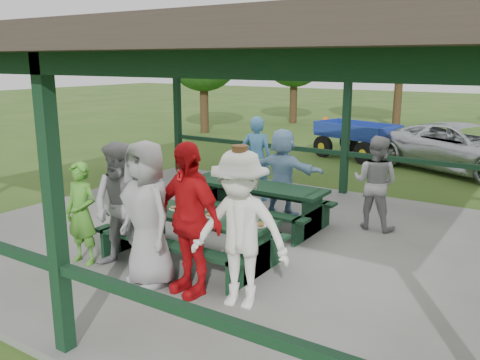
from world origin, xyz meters
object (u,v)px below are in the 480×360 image
Objects in this scene: farm_trailer at (357,139)px; contestant_grey_mid at (147,214)px; picnic_table_far at (255,199)px; contestant_white_fedora at (240,230)px; spectator_blue at (257,158)px; contestant_green at (81,213)px; contestant_red at (189,219)px; spectator_lblue at (283,172)px; spectator_grey at (375,183)px; pickup_truck at (464,148)px; contestant_grey_left at (122,207)px; picnic_table_near at (190,230)px.

contestant_grey_mid is at bearing -67.49° from farm_trailer.
contestant_white_fedora reaches higher than picnic_table_far.
spectator_blue is at bearing 118.22° from contestant_grey_mid.
contestant_green is 0.84× the size of spectator_blue.
spectator_lblue is at bearing 112.64° from contestant_red.
spectator_blue reaches higher than picnic_table_far.
spectator_grey is 6.33m from pickup_truck.
farm_trailer is (-0.11, 6.26, -0.41)m from spectator_blue.
contestant_grey_left is at bearing -170.68° from contestant_red.
contestant_green is 0.91× the size of spectator_grey.
pickup_truck is (3.44, 10.21, -0.19)m from contestant_green.
spectator_blue is at bearing -8.63° from spectator_grey.
contestant_red reaches higher than spectator_grey.
contestant_grey_mid reaches higher than picnic_table_far.
spectator_blue is (-2.33, 4.23, -0.07)m from contestant_white_fedora.
contestant_grey_mid is at bearing 91.50° from spectator_lblue.
spectator_blue is 6.62m from pickup_truck.
contestant_white_fedora is (2.66, 0.14, 0.21)m from contestant_green.
picnic_table_near is 2.00m from picnic_table_far.
contestant_red is at bearing -1.28° from contestant_green.
picnic_table_far is at bearing -66.28° from farm_trailer.
contestant_red is at bearing 25.36° from contestant_grey_mid.
spectator_grey is at bearing 58.85° from picnic_table_near.
contestant_red is 1.19× the size of spectator_grey.
picnic_table_far is 7.62m from pickup_truck.
picnic_table_near is 1.57× the size of spectator_lblue.
contestant_white_fedora is at bearing -29.52° from picnic_table_near.
contestant_white_fedora reaches higher than farm_trailer.
spectator_blue is (-0.99, 4.39, -0.07)m from contestant_grey_mid.
picnic_table_near is 0.77× the size of farm_trailer.
contestant_grey_mid is at bearing -28.12° from contestant_grey_left.
contestant_grey_left is 0.93× the size of contestant_white_fedora.
contestant_red is at bearing 96.45° from spectator_blue.
picnic_table_near is 1.07m from contestant_grey_left.
contestant_grey_mid is 4.28m from spectator_grey.
picnic_table_near and picnic_table_far have the same top height.
contestant_grey_mid is at bearing 67.32° from spectator_grey.
contestant_white_fedora is (1.34, 0.16, -0.01)m from contestant_grey_mid.
spectator_grey is (1.74, 3.91, -0.14)m from contestant_grey_mid.
contestant_white_fedora is at bearing -60.28° from farm_trailer.
spectator_lblue is at bearing 132.84° from spectator_blue.
picnic_table_far is 0.89m from spectator_lblue.
contestant_red is 1.00× the size of contestant_white_fedora.
spectator_lblue is at bearing 99.10° from contestant_white_fedora.
picnic_table_near is at bearing 108.73° from contestant_grey_mid.
spectator_blue reaches higher than spectator_grey.
spectator_grey is (2.73, -0.48, -0.07)m from spectator_blue.
picnic_table_near is 1.07m from contestant_grey_mid.
contestant_red is at bearing 74.71° from spectator_grey.
spectator_blue is (-0.94, 3.44, 0.42)m from picnic_table_near.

